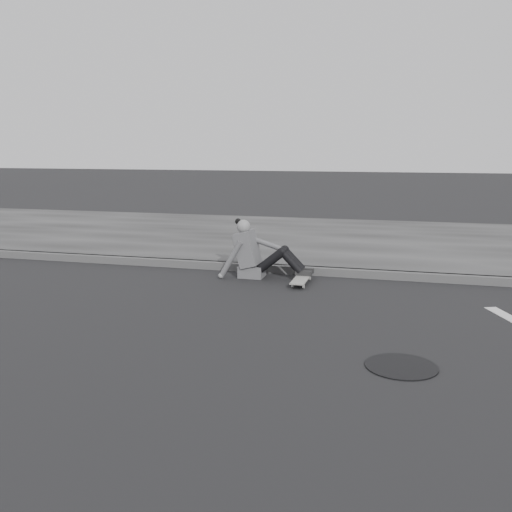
{
  "coord_description": "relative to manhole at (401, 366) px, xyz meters",
  "views": [
    {
      "loc": [
        1.42,
        -5.86,
        1.92
      ],
      "look_at": [
        -0.48,
        1.3,
        0.5
      ],
      "focal_mm": 40.0,
      "sensor_mm": 36.0,
      "label": 1
    }
  ],
  "objects": [
    {
      "name": "ground",
      "position": [
        -1.44,
        0.91,
        -0.01
      ],
      "size": [
        80.0,
        80.0,
        0.0
      ],
      "primitive_type": "plane",
      "color": "black",
      "rests_on": "ground"
    },
    {
      "name": "curb",
      "position": [
        -1.44,
        3.49,
        0.05
      ],
      "size": [
        24.0,
        0.16,
        0.12
      ],
      "primitive_type": "cube",
      "color": "#454545",
      "rests_on": "ground"
    },
    {
      "name": "sidewalk",
      "position": [
        -1.44,
        6.51,
        0.05
      ],
      "size": [
        24.0,
        6.0,
        0.12
      ],
      "primitive_type": "cube",
      "color": "#323232",
      "rests_on": "ground"
    },
    {
      "name": "manhole",
      "position": [
        0.0,
        0.0,
        0.0
      ],
      "size": [
        0.64,
        0.64,
        0.01
      ],
      "primitive_type": "cylinder",
      "color": "black",
      "rests_on": "ground"
    },
    {
      "name": "skateboard",
      "position": [
        -1.42,
        2.86,
        0.07
      ],
      "size": [
        0.2,
        0.78,
        0.09
      ],
      "color": "gray",
      "rests_on": "ground"
    },
    {
      "name": "seated_woman",
      "position": [
        -2.15,
        3.11,
        0.35
      ],
      "size": [
        1.38,
        0.46,
        0.88
      ],
      "color": "#505052",
      "rests_on": "ground"
    }
  ]
}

